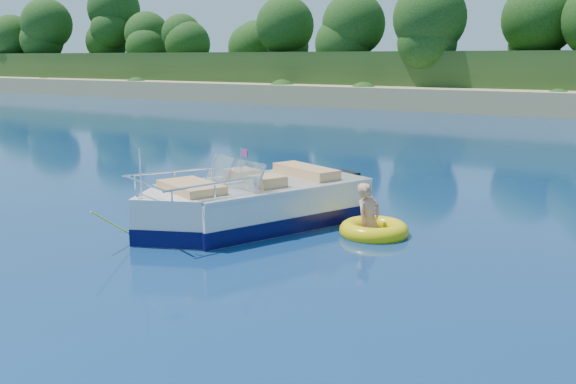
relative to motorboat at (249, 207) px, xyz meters
name	(u,v)px	position (x,y,z in m)	size (l,w,h in m)	color
ground	(126,281)	(0.35, -3.88, -0.41)	(160.00, 160.00, 0.00)	#091D43
treeline	(576,27)	(0.39, 37.13, 5.14)	(150.00, 7.12, 8.19)	black
motorboat	(249,207)	(0.00, 0.00, 0.00)	(3.69, 6.03, 2.11)	silver
tow_tube	(374,230)	(2.57, 0.77, -0.31)	(1.68, 1.68, 0.37)	yellow
boy	(369,233)	(2.44, 0.84, -0.41)	(0.60, 0.40, 1.66)	tan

